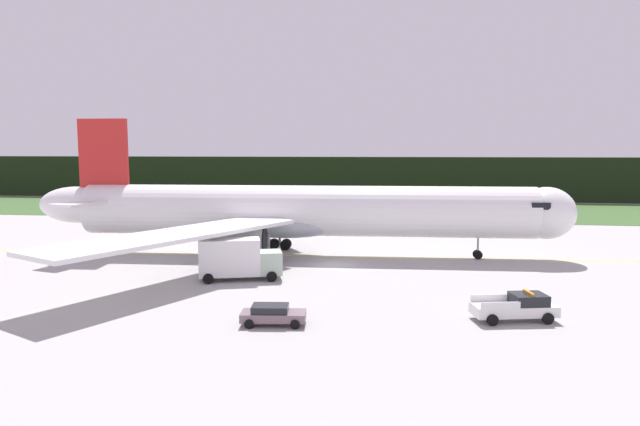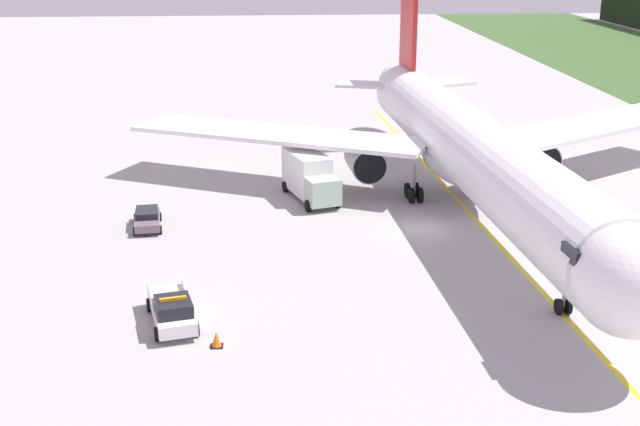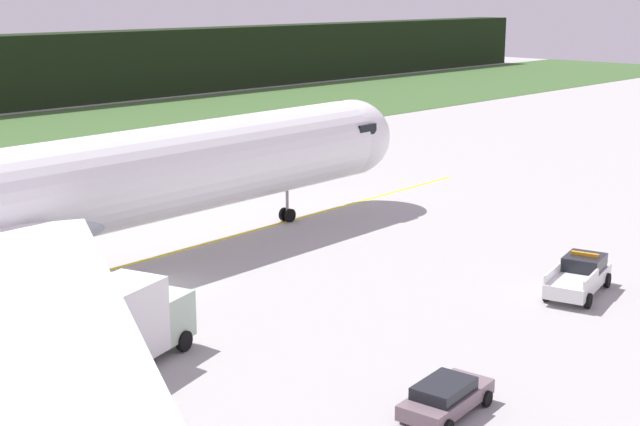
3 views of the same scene
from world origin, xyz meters
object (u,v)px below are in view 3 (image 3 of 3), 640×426
at_px(staff_car, 446,396).
at_px(apron_cone, 562,265).
at_px(catering_truck, 117,326).
at_px(ops_pickup_truck, 580,276).
at_px(airliner, 34,200).

xyz_separation_m(staff_car, apron_cone, (18.58, 5.66, -0.30)).
bearing_deg(apron_cone, staff_car, -163.06).
distance_m(catering_truck, apron_cone, 25.25).
bearing_deg(ops_pickup_truck, apron_cone, 42.56).
bearing_deg(staff_car, catering_truck, 116.01).
height_order(airliner, apron_cone, airliner).
height_order(ops_pickup_truck, staff_car, ops_pickup_truck).
relative_size(ops_pickup_truck, catering_truck, 0.77).
relative_size(airliner, staff_car, 13.15).
distance_m(airliner, apron_cone, 28.12).
bearing_deg(staff_car, apron_cone, 16.94).
bearing_deg(catering_truck, staff_car, -63.99).
xyz_separation_m(catering_truck, staff_car, (5.83, -11.95, -1.19)).
xyz_separation_m(catering_truck, apron_cone, (24.41, -6.29, -1.49)).
xyz_separation_m(airliner, staff_car, (2.60, -23.65, -3.99)).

